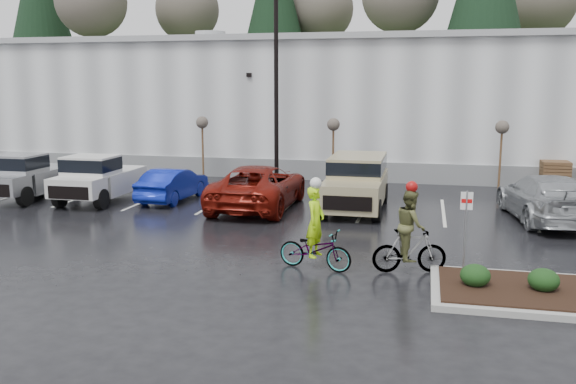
% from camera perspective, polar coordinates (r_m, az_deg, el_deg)
% --- Properties ---
extents(ground, '(120.00, 120.00, 0.00)m').
position_cam_1_polar(ground, '(16.28, 2.50, -7.14)').
color(ground, black).
rests_on(ground, ground).
extents(warehouse, '(60.50, 15.50, 7.20)m').
position_cam_1_polar(warehouse, '(37.40, 8.67, 8.31)').
color(warehouse, '#A5A8AA').
rests_on(warehouse, ground).
extents(wooded_ridge, '(80.00, 25.00, 6.00)m').
position_cam_1_polar(wooded_ridge, '(60.38, 10.30, 8.36)').
color(wooded_ridge, '#1F3D19').
rests_on(wooded_ridge, ground).
extents(lamppost, '(0.50, 1.00, 9.22)m').
position_cam_1_polar(lamppost, '(28.12, -1.12, 11.95)').
color(lamppost, black).
rests_on(lamppost, ground).
extents(sapling_west, '(0.60, 0.60, 3.20)m').
position_cam_1_polar(sapling_west, '(30.34, -8.03, 6.14)').
color(sapling_west, '#45271B').
rests_on(sapling_west, ground).
extents(sapling_mid, '(0.60, 0.60, 3.20)m').
position_cam_1_polar(sapling_mid, '(28.68, 4.27, 5.98)').
color(sapling_mid, '#45271B').
rests_on(sapling_mid, ground).
extents(sapling_east, '(0.60, 0.60, 3.20)m').
position_cam_1_polar(sapling_east, '(28.55, 19.39, 5.40)').
color(sapling_east, '#45271B').
rests_on(sapling_east, ground).
extents(pallet_stack_a, '(1.20, 1.20, 1.35)m').
position_cam_1_polar(pallet_stack_a, '(30.14, 23.67, 1.42)').
color(pallet_stack_a, '#45271B').
rests_on(pallet_stack_a, ground).
extents(shrub_a, '(0.70, 0.70, 0.52)m').
position_cam_1_polar(shrub_a, '(15.02, 17.12, -7.47)').
color(shrub_a, black).
rests_on(shrub_a, curb_island).
extents(shrub_b, '(0.70, 0.70, 0.52)m').
position_cam_1_polar(shrub_b, '(15.22, 22.80, -7.60)').
color(shrub_b, black).
rests_on(shrub_b, curb_island).
extents(fire_lane_sign, '(0.30, 0.05, 2.20)m').
position_cam_1_polar(fire_lane_sign, '(15.90, 16.28, -2.73)').
color(fire_lane_sign, gray).
rests_on(fire_lane_sign, ground).
extents(pickup_silver, '(2.10, 5.20, 1.96)m').
position_cam_1_polar(pickup_silver, '(28.11, -22.83, 1.52)').
color(pickup_silver, '#9B9DA2').
rests_on(pickup_silver, ground).
extents(pickup_white, '(2.10, 5.20, 1.96)m').
position_cam_1_polar(pickup_white, '(26.49, -16.90, 1.39)').
color(pickup_white, silver).
rests_on(pickup_white, ground).
extents(car_blue, '(1.68, 4.19, 1.35)m').
position_cam_1_polar(car_blue, '(25.70, -10.71, 0.72)').
color(car_blue, '#0D1C96').
rests_on(car_blue, ground).
extents(car_red, '(2.81, 6.09, 1.69)m').
position_cam_1_polar(car_red, '(23.76, -2.76, 0.52)').
color(car_red, maroon).
rests_on(car_red, ground).
extents(suv_tan, '(2.20, 5.10, 2.06)m').
position_cam_1_polar(suv_tan, '(23.43, 6.36, 0.79)').
color(suv_tan, tan).
rests_on(suv_tan, ground).
extents(car_far_silver, '(3.08, 5.99, 1.66)m').
position_cam_1_polar(car_far_silver, '(23.36, 22.97, -0.50)').
color(car_far_silver, '#A6AAAE').
rests_on(car_far_silver, ground).
extents(cyclist_hivis, '(2.12, 1.13, 2.45)m').
position_cam_1_polar(cyclist_hivis, '(16.02, 2.57, -4.63)').
color(cyclist_hivis, '#3F3F44').
rests_on(cyclist_hivis, ground).
extents(cyclist_olive, '(1.93, 0.98, 2.40)m').
position_cam_1_polar(cyclist_olive, '(16.00, 11.33, -4.40)').
color(cyclist_olive, '#3F3F44').
rests_on(cyclist_olive, ground).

